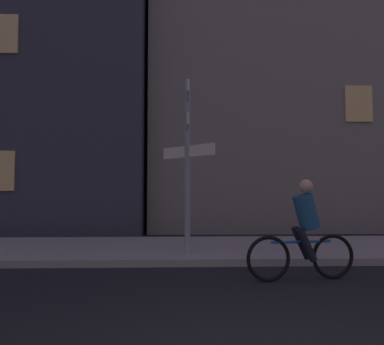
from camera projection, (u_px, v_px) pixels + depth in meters
name	position (u px, v px, depth m)	size (l,w,h in m)	color
sidewalk_kerb	(211.00, 249.00, 7.88)	(40.00, 3.08, 0.14)	gray
signpost	(187.00, 149.00, 7.15)	(1.06, 1.58, 3.63)	gray
cyclist	(304.00, 233.00, 5.45)	(1.81, 0.37, 1.61)	black
building_right_block	(309.00, 89.00, 15.48)	(13.83, 8.46, 12.04)	slate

